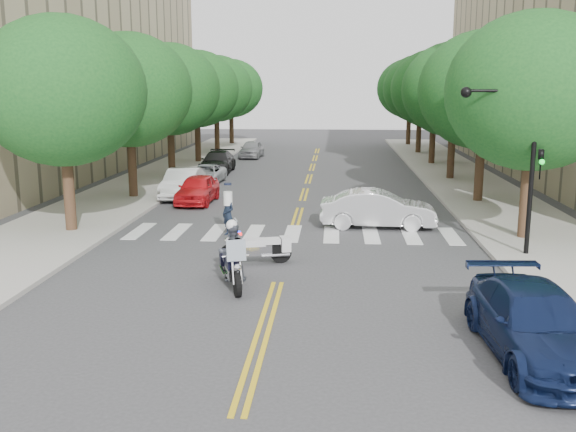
# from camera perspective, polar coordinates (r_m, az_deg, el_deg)

# --- Properties ---
(ground) EXTENTS (140.00, 140.00, 0.00)m
(ground) POSITION_cam_1_polar(r_m,az_deg,el_deg) (19.19, -0.92, -5.95)
(ground) COLOR #38383A
(ground) RESTS_ON ground
(sidewalk_left) EXTENTS (5.00, 60.00, 0.15)m
(sidewalk_left) POSITION_cam_1_polar(r_m,az_deg,el_deg) (42.14, -11.18, 3.50)
(sidewalk_left) COLOR #9E9991
(sidewalk_left) RESTS_ON ground
(sidewalk_right) EXTENTS (5.00, 60.00, 0.15)m
(sidewalk_right) POSITION_cam_1_polar(r_m,az_deg,el_deg) (41.38, 15.15, 3.17)
(sidewalk_right) COLOR #9E9991
(sidewalk_right) RESTS_ON ground
(tree_l_0) EXTENTS (6.40, 6.40, 8.45)m
(tree_l_0) POSITION_cam_1_polar(r_m,az_deg,el_deg) (26.40, -19.43, 10.41)
(tree_l_0) COLOR #382316
(tree_l_0) RESTS_ON ground
(tree_l_1) EXTENTS (6.40, 6.40, 8.45)m
(tree_l_1) POSITION_cam_1_polar(r_m,az_deg,el_deg) (33.89, -13.98, 10.80)
(tree_l_1) COLOR #382316
(tree_l_1) RESTS_ON ground
(tree_l_2) EXTENTS (6.40, 6.40, 8.45)m
(tree_l_2) POSITION_cam_1_polar(r_m,az_deg,el_deg) (41.58, -10.52, 11.00)
(tree_l_2) COLOR #382316
(tree_l_2) RESTS_ON ground
(tree_l_3) EXTENTS (6.40, 6.40, 8.45)m
(tree_l_3) POSITION_cam_1_polar(r_m,az_deg,el_deg) (49.36, -8.15, 11.11)
(tree_l_3) COLOR #382316
(tree_l_3) RESTS_ON ground
(tree_l_4) EXTENTS (6.40, 6.40, 8.45)m
(tree_l_4) POSITION_cam_1_polar(r_m,az_deg,el_deg) (57.20, -6.42, 11.18)
(tree_l_4) COLOR #382316
(tree_l_4) RESTS_ON ground
(tree_l_5) EXTENTS (6.40, 6.40, 8.45)m
(tree_l_5) POSITION_cam_1_polar(r_m,az_deg,el_deg) (65.08, -5.10, 11.23)
(tree_l_5) COLOR #382316
(tree_l_5) RESTS_ON ground
(tree_r_0) EXTENTS (6.40, 6.40, 8.45)m
(tree_r_0) POSITION_cam_1_polar(r_m,az_deg,el_deg) (25.27, 21.01, 10.29)
(tree_r_0) COLOR #382316
(tree_r_0) RESTS_ON ground
(tree_r_1) EXTENTS (6.40, 6.40, 8.45)m
(tree_r_1) POSITION_cam_1_polar(r_m,az_deg,el_deg) (33.02, 17.03, 10.63)
(tree_r_1) COLOR #382316
(tree_r_1) RESTS_ON ground
(tree_r_2) EXTENTS (6.40, 6.40, 8.45)m
(tree_r_2) POSITION_cam_1_polar(r_m,az_deg,el_deg) (40.87, 14.57, 10.82)
(tree_r_2) COLOR #382316
(tree_r_2) RESTS_ON ground
(tree_r_3) EXTENTS (6.40, 6.40, 8.45)m
(tree_r_3) POSITION_cam_1_polar(r_m,az_deg,el_deg) (48.76, 12.90, 10.94)
(tree_r_3) COLOR #382316
(tree_r_3) RESTS_ON ground
(tree_r_4) EXTENTS (6.40, 6.40, 8.45)m
(tree_r_4) POSITION_cam_1_polar(r_m,az_deg,el_deg) (56.69, 11.70, 11.02)
(tree_r_4) COLOR #382316
(tree_r_4) RESTS_ON ground
(tree_r_5) EXTENTS (6.40, 6.40, 8.45)m
(tree_r_5) POSITION_cam_1_polar(r_m,az_deg,el_deg) (64.63, 10.79, 11.07)
(tree_r_5) COLOR #382316
(tree_r_5) RESTS_ON ground
(traffic_signal_pole) EXTENTS (2.82, 0.42, 6.00)m
(traffic_signal_pole) POSITION_cam_1_polar(r_m,az_deg,el_deg) (22.65, 19.84, 5.67)
(traffic_signal_pole) COLOR black
(traffic_signal_pole) RESTS_ON ground
(motorcycle_police) EXTENTS (1.08, 2.40, 2.01)m
(motorcycle_police) POSITION_cam_1_polar(r_m,az_deg,el_deg) (18.66, -5.00, -3.65)
(motorcycle_police) COLOR black
(motorcycle_police) RESTS_ON ground
(motorcycle_parked) EXTENTS (2.34, 1.04, 1.55)m
(motorcycle_parked) POSITION_cam_1_polar(r_m,az_deg,el_deg) (21.07, -2.33, -2.85)
(motorcycle_parked) COLOR black
(motorcycle_parked) RESTS_ON ground
(officer_standing) EXTENTS (0.71, 0.72, 1.67)m
(officer_standing) POSITION_cam_1_polar(r_m,az_deg,el_deg) (25.11, -5.33, 0.14)
(officer_standing) COLOR black
(officer_standing) RESTS_ON ground
(convertible) EXTENTS (4.78, 1.81, 1.56)m
(convertible) POSITION_cam_1_polar(r_m,az_deg,el_deg) (26.69, 8.00, 0.62)
(convertible) COLOR silver
(convertible) RESTS_ON ground
(sedan_blue) EXTENTS (2.41, 5.30, 1.51)m
(sedan_blue) POSITION_cam_1_polar(r_m,az_deg,el_deg) (14.90, 21.18, -8.90)
(sedan_blue) COLOR #0F1A3E
(sedan_blue) RESTS_ON ground
(parked_car_a) EXTENTS (1.75, 4.21, 1.43)m
(parked_car_a) POSITION_cam_1_polar(r_m,az_deg,el_deg) (32.37, -8.05, 2.40)
(parked_car_a) COLOR red
(parked_car_a) RESTS_ON ground
(parked_car_b) EXTENTS (1.67, 4.62, 1.51)m
(parked_car_b) POSITION_cam_1_polar(r_m,az_deg,el_deg) (34.06, -9.33, 2.88)
(parked_car_b) COLOR silver
(parked_car_b) RESTS_ON ground
(parked_car_c) EXTENTS (2.03, 4.12, 1.12)m
(parked_car_c) POSITION_cam_1_polar(r_m,az_deg,el_deg) (38.87, -7.30, 3.69)
(parked_car_c) COLOR #B4B8BD
(parked_car_c) RESTS_ON ground
(parked_car_d) EXTENTS (2.10, 5.00, 1.44)m
(parked_car_d) POSITION_cam_1_polar(r_m,az_deg,el_deg) (43.76, -6.29, 4.79)
(parked_car_d) COLOR black
(parked_car_d) RESTS_ON ground
(parked_car_e) EXTENTS (1.84, 4.21, 1.41)m
(parked_car_e) POSITION_cam_1_polar(r_m,az_deg,el_deg) (52.93, -3.24, 5.96)
(parked_car_e) COLOR gray
(parked_car_e) RESTS_ON ground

